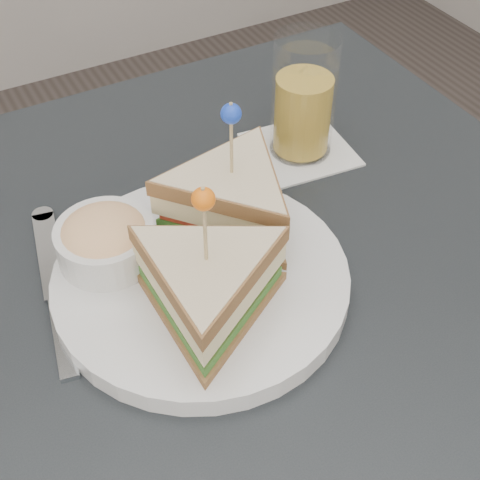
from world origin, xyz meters
name	(u,v)px	position (x,y,z in m)	size (l,w,h in m)	color
table	(236,336)	(0.00, 0.00, 0.67)	(0.80, 0.80, 0.75)	black
plate_meal	(205,249)	(-0.02, 0.02, 0.80)	(0.31, 0.30, 0.17)	silver
cutlery_knife	(56,291)	(-0.15, 0.07, 0.75)	(0.06, 0.23, 0.01)	#B8BFC4
drink_set	(303,104)	(0.17, 0.15, 0.81)	(0.12, 0.12, 0.14)	silver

